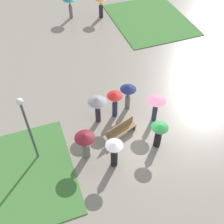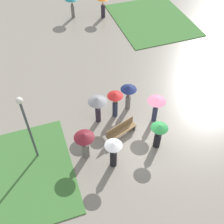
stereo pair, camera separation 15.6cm
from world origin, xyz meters
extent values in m
plane|color=gray|center=(0.00, 0.00, 0.00)|extent=(90.00, 90.00, 0.00)
cube|color=#427A38|center=(-7.66, -0.38, 0.03)|extent=(6.55, 6.10, 0.06)
cube|color=#427A38|center=(6.03, 11.99, 0.03)|extent=(6.46, 7.94, 0.06)
cube|color=brown|center=(-1.20, 0.37, 0.42)|extent=(1.95, 1.04, 0.05)
cube|color=brown|center=(-1.26, 0.54, 0.68)|extent=(1.82, 0.69, 0.45)
cube|color=#383D42|center=(-2.01, 0.08, 0.20)|extent=(0.20, 0.38, 0.40)
cube|color=#383D42|center=(-0.39, 0.66, 0.20)|extent=(0.20, 0.38, 0.40)
cylinder|color=#474C51|center=(-6.03, 0.56, 2.05)|extent=(0.12, 0.12, 4.10)
sphere|color=white|center=(-6.03, 0.56, 4.26)|extent=(0.32, 0.32, 0.32)
cylinder|color=#2D2333|center=(-2.13, 1.94, 0.54)|extent=(0.42, 0.42, 1.08)
sphere|color=tan|center=(-2.13, 1.94, 1.19)|extent=(0.23, 0.23, 0.23)
cylinder|color=#4C4C4F|center=(-2.13, 1.94, 1.48)|extent=(0.02, 0.02, 0.35)
cone|color=gray|center=(-2.13, 1.94, 1.79)|extent=(1.11, 1.11, 0.28)
cylinder|color=black|center=(-2.29, -1.30, 0.58)|extent=(0.45, 0.45, 1.16)
sphere|color=beige|center=(-2.29, -1.30, 1.26)|extent=(0.20, 0.20, 0.20)
cylinder|color=#4C4C4F|center=(-2.29, -1.30, 1.53)|extent=(0.02, 0.02, 0.35)
cone|color=white|center=(-2.29, -1.30, 1.80)|extent=(0.90, 0.90, 0.18)
cylinder|color=#282D47|center=(-1.04, 2.01, 0.56)|extent=(0.43, 0.43, 1.12)
sphere|color=brown|center=(-1.04, 2.01, 1.23)|extent=(0.21, 0.21, 0.21)
cylinder|color=#4C4C4F|center=(-1.04, 2.01, 1.51)|extent=(0.02, 0.02, 0.35)
cone|color=red|center=(-1.04, 2.01, 1.79)|extent=(0.94, 0.94, 0.21)
cylinder|color=slate|center=(-3.51, -0.28, 0.52)|extent=(0.49, 0.49, 1.04)
sphere|color=#997051|center=(-3.51, -0.28, 1.15)|extent=(0.23, 0.23, 0.23)
cylinder|color=#4C4C4F|center=(-3.51, -0.28, 1.44)|extent=(0.02, 0.02, 0.35)
cone|color=maroon|center=(-3.51, -0.28, 1.74)|extent=(1.07, 1.07, 0.26)
cylinder|color=black|center=(0.41, -0.91, 0.50)|extent=(0.41, 0.41, 0.99)
sphere|color=tan|center=(0.41, -0.91, 1.09)|extent=(0.20, 0.20, 0.20)
cylinder|color=#4C4C4F|center=(0.41, -0.91, 1.37)|extent=(0.02, 0.02, 0.35)
cone|color=#237A38|center=(0.41, -0.91, 1.66)|extent=(0.93, 0.93, 0.23)
cylinder|color=#282D47|center=(1.08, 0.88, 0.56)|extent=(0.33, 0.33, 1.11)
sphere|color=brown|center=(1.08, 0.88, 1.21)|extent=(0.19, 0.19, 0.19)
cylinder|color=#4C4C4F|center=(1.08, 0.88, 1.48)|extent=(0.02, 0.02, 0.35)
cone|color=pink|center=(1.08, 0.88, 1.77)|extent=(1.06, 1.06, 0.24)
cylinder|color=slate|center=(-0.06, 2.37, 0.52)|extent=(0.42, 0.42, 1.03)
sphere|color=brown|center=(-0.06, 2.37, 1.14)|extent=(0.22, 0.22, 0.22)
cylinder|color=#4C4C4F|center=(-0.06, 2.37, 1.42)|extent=(0.02, 0.02, 0.35)
cone|color=navy|center=(-0.06, 2.37, 1.73)|extent=(0.98, 0.98, 0.27)
cylinder|color=slate|center=(-0.59, 14.77, 0.57)|extent=(0.43, 0.43, 1.14)
sphere|color=brown|center=(-0.59, 14.77, 1.23)|extent=(0.19, 0.19, 0.19)
cylinder|color=#4C4C4F|center=(-0.59, 14.77, 1.51)|extent=(0.02, 0.02, 0.35)
cylinder|color=#2D2333|center=(2.00, 13.90, 0.57)|extent=(0.41, 0.41, 1.15)
sphere|color=tan|center=(2.00, 13.90, 1.25)|extent=(0.21, 0.21, 0.21)
cylinder|color=#4C4C4F|center=(2.00, 13.90, 1.53)|extent=(0.02, 0.02, 0.35)
camera|label=1|loc=(-5.17, -8.97, 12.89)|focal=45.00mm
camera|label=2|loc=(-5.02, -9.02, 12.89)|focal=45.00mm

